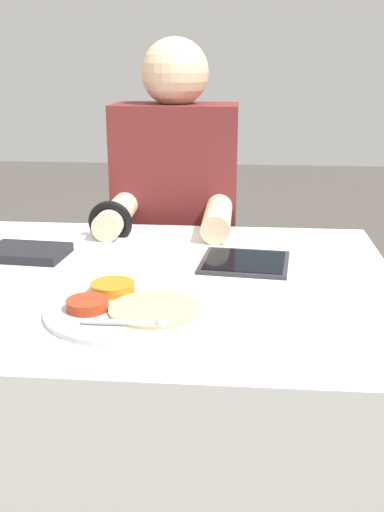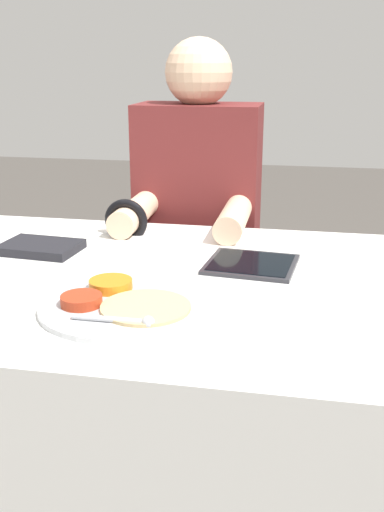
{
  "view_description": "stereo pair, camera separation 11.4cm",
  "coord_description": "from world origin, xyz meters",
  "px_view_note": "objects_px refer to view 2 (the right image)",
  "views": [
    {
      "loc": [
        0.29,
        -1.11,
        1.19
      ],
      "look_at": [
        0.2,
        -0.03,
        0.83
      ],
      "focal_mm": 42.0,
      "sensor_mm": 36.0,
      "label": 1
    },
    {
      "loc": [
        0.4,
        -1.09,
        1.19
      ],
      "look_at": [
        0.2,
        -0.03,
        0.83
      ],
      "focal_mm": 42.0,
      "sensor_mm": 36.0,
      "label": 2
    }
  ],
  "objects_px": {
    "red_notebook": "(41,248)",
    "person_diner": "(198,268)",
    "tablet_device": "(251,264)",
    "thali_tray": "(120,304)"
  },
  "relations": [
    {
      "from": "thali_tray",
      "to": "red_notebook",
      "type": "height_order",
      "value": "thali_tray"
    },
    {
      "from": "red_notebook",
      "to": "person_diner",
      "type": "distance_m",
      "value": 0.57
    },
    {
      "from": "thali_tray",
      "to": "person_diner",
      "type": "xyz_separation_m",
      "value": [
        0.0,
        0.74,
        -0.19
      ]
    },
    {
      "from": "red_notebook",
      "to": "person_diner",
      "type": "xyz_separation_m",
      "value": [
        0.28,
        0.46,
        -0.19
      ]
    },
    {
      "from": "thali_tray",
      "to": "red_notebook",
      "type": "xyz_separation_m",
      "value": [
        -0.28,
        0.28,
        -0.0
      ]
    },
    {
      "from": "thali_tray",
      "to": "tablet_device",
      "type": "distance_m",
      "value": 0.34
    },
    {
      "from": "tablet_device",
      "to": "red_notebook",
      "type": "bearing_deg",
      "value": 178.77
    },
    {
      "from": "tablet_device",
      "to": "person_diner",
      "type": "height_order",
      "value": "person_diner"
    },
    {
      "from": "thali_tray",
      "to": "person_diner",
      "type": "distance_m",
      "value": 0.76
    },
    {
      "from": "red_notebook",
      "to": "tablet_device",
      "type": "distance_m",
      "value": 0.48
    }
  ]
}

